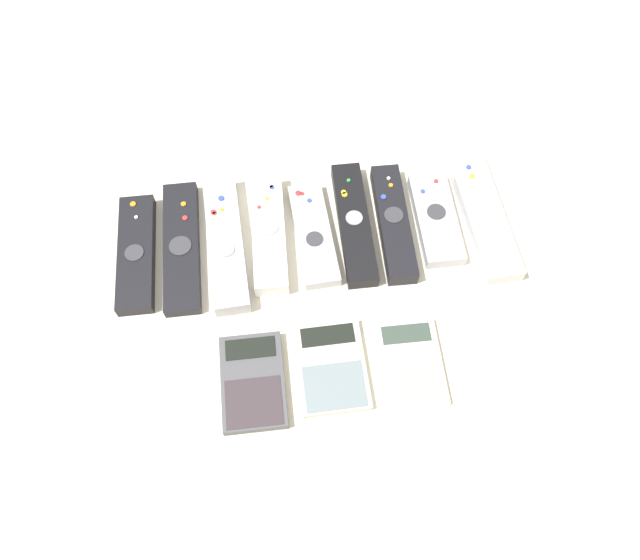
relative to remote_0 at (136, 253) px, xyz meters
The scene contains 13 objects.
ground_plane 0.28m from the remote_0, 25.67° to the right, with size 3.00×3.00×0.00m, color beige.
remote_0 is the anchor object (origin of this frame).
remote_1 0.06m from the remote_0, ahead, with size 0.05×0.21×0.02m.
remote_2 0.13m from the remote_0, ahead, with size 0.06×0.22×0.03m.
remote_3 0.19m from the remote_0, ahead, with size 0.05×0.19×0.03m.
remote_4 0.25m from the remote_0, ahead, with size 0.06×0.17×0.02m.
remote_5 0.32m from the remote_0, ahead, with size 0.04×0.20×0.03m.
remote_6 0.37m from the remote_0, ahead, with size 0.05×0.19×0.03m.
remote_7 0.44m from the remote_0, ahead, with size 0.06×0.15×0.02m.
remote_8 0.51m from the remote_0, ahead, with size 0.06×0.22×0.03m.
calculator_0 0.26m from the remote_0, 54.15° to the right, with size 0.08×0.13×0.02m.
calculator_1 0.32m from the remote_0, 38.31° to the right, with size 0.09×0.12×0.01m.
calculator_2 0.41m from the remote_0, 30.29° to the right, with size 0.08×0.12×0.01m.
Camera 1 is at (-0.05, -0.35, 0.78)m, focal length 35.00 mm.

